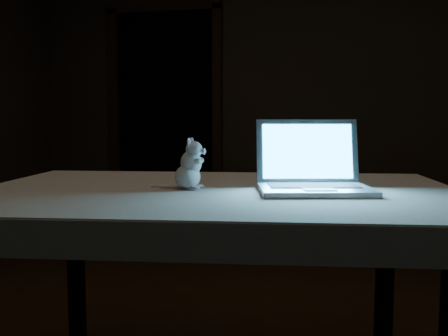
# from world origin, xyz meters

# --- Properties ---
(back_wall) EXTENTS (4.50, 0.04, 2.60)m
(back_wall) POSITION_xyz_m (0.00, 2.50, 1.30)
(back_wall) COLOR black
(back_wall) RESTS_ON ground
(doorway) EXTENTS (1.06, 0.36, 2.13)m
(doorway) POSITION_xyz_m (-1.10, 2.50, 1.06)
(doorway) COLOR black
(doorway) RESTS_ON back_wall
(table) EXTENTS (1.69, 1.21, 0.84)m
(table) POSITION_xyz_m (0.02, -0.16, 0.42)
(table) COLOR black
(table) RESTS_ON floor
(tablecloth) EXTENTS (1.97, 1.66, 0.10)m
(tablecloth) POSITION_xyz_m (0.01, -0.17, 0.80)
(tablecloth) COLOR beige
(tablecloth) RESTS_ON table
(laptop) EXTENTS (0.43, 0.39, 0.25)m
(laptop) POSITION_xyz_m (0.36, -0.18, 0.97)
(laptop) COLOR #AFB0B4
(laptop) RESTS_ON tablecloth
(plush_mouse) EXTENTS (0.18, 0.18, 0.18)m
(plush_mouse) POSITION_xyz_m (-0.07, -0.19, 0.94)
(plush_mouse) COLOR silver
(plush_mouse) RESTS_ON tablecloth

